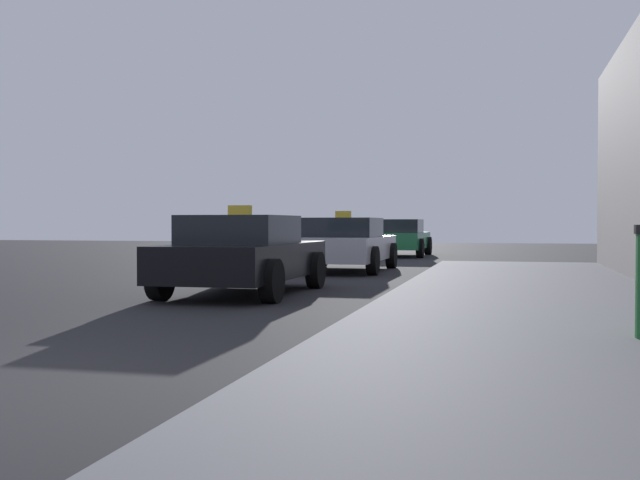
{
  "coord_description": "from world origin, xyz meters",
  "views": [
    {
      "loc": [
        3.67,
        -4.19,
        1.15
      ],
      "look_at": [
        1.76,
        3.53,
        0.97
      ],
      "focal_mm": 42.72,
      "sensor_mm": 36.0,
      "label": 1
    }
  ],
  "objects": [
    {
      "name": "car_green",
      "position": [
        0.02,
        21.98,
        0.64
      ],
      "size": [
        1.95,
        4.07,
        1.27
      ],
      "color": "#196638",
      "rests_on": "ground_plane"
    },
    {
      "name": "sidewalk",
      "position": [
        4.0,
        0.0,
        0.07
      ],
      "size": [
        4.0,
        32.0,
        0.15
      ],
      "primitive_type": "cube",
      "color": "slate",
      "rests_on": "ground_plane"
    },
    {
      "name": "car_silver",
      "position": [
        -0.11,
        13.57,
        0.65
      ],
      "size": [
        2.05,
        4.29,
        1.43
      ],
      "color": "#B7B7BF",
      "rests_on": "ground_plane"
    },
    {
      "name": "car_black",
      "position": [
        -0.48,
        7.42,
        0.65
      ],
      "size": [
        1.96,
        4.02,
        1.43
      ],
      "color": "black",
      "rests_on": "ground_plane"
    }
  ]
}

